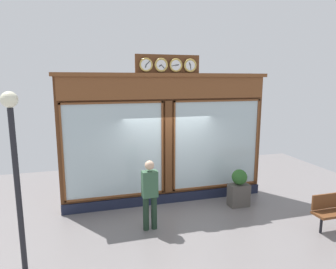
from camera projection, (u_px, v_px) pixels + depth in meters
The scene contains 6 objects.
ground_plane at pixel (206, 256), 6.02m from camera, with size 14.00×14.00×0.00m, color slate.
shop_facade at pixel (167, 139), 8.46m from camera, with size 5.98×0.42×4.18m.
pedestrian at pixel (150, 192), 6.96m from camera, with size 0.37×0.23×1.69m.
street_lamp at pixel (15, 155), 5.17m from camera, with size 0.28×0.28×3.32m.
planter_box at pixel (239, 195), 8.41m from camera, with size 0.56×0.36×0.63m, color #4C4742.
planter_shrub at pixel (239, 177), 8.31m from camera, with size 0.43×0.43×0.43m, color #285623.
Camera 1 is at (2.24, 7.87, 3.50)m, focal length 31.90 mm.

